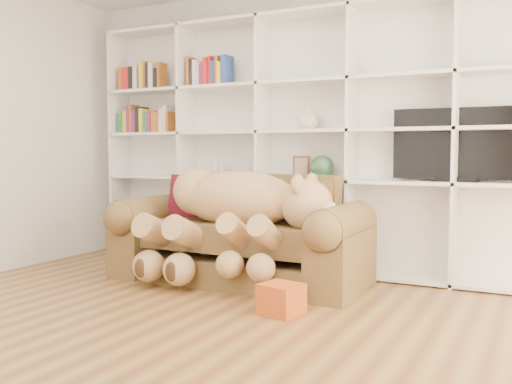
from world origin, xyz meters
The scene contains 14 objects.
floor centered at (0.00, 0.00, 0.00)m, with size 5.00×5.00×0.00m, color brown.
wall_back centered at (0.00, 2.50, 1.35)m, with size 5.00×0.02×2.70m, color white.
bookshelf centered at (-0.24, 2.36, 1.31)m, with size 4.43×0.35×2.40m.
sofa centered at (-0.35, 1.68, 0.34)m, with size 2.17×0.94×0.91m.
teddy_bear centered at (-0.31, 1.50, 0.63)m, with size 1.59×0.88×0.92m.
throw_pillow centered at (-0.94, 1.83, 0.68)m, with size 0.43×0.14×0.43m, color maroon.
gift_box centered at (0.40, 0.89, 0.10)m, with size 0.26×0.24×0.21m, color #BA4D18.
tv centered at (1.32, 2.35, 1.16)m, with size 1.03×0.18×0.61m.
picture_frame centered at (-0.05, 2.30, 0.97)m, with size 0.16×0.03×0.20m, color #52301C.
green_vase centered at (0.16, 2.30, 0.97)m, with size 0.22×0.22×0.22m, color #2C5633.
figurine_tall centered at (-0.98, 2.30, 0.94)m, with size 0.08×0.08×0.15m, color beige.
figurine_short centered at (-0.91, 2.30, 0.92)m, with size 0.07×0.07×0.12m, color beige.
snow_globe centered at (-0.62, 2.30, 0.92)m, with size 0.09×0.09×0.09m, color silver.
shelf_vase centered at (0.02, 2.30, 1.42)m, with size 0.20×0.20×0.21m, color beige.
Camera 1 is at (2.00, -2.59, 1.11)m, focal length 40.00 mm.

